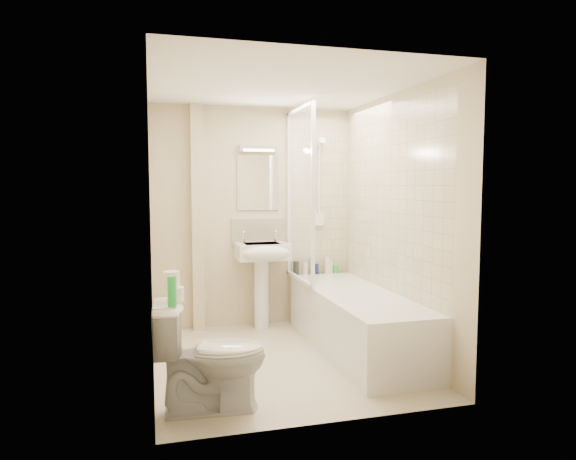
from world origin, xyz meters
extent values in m
plane|color=beige|center=(0.00, 0.00, 0.00)|extent=(2.50, 2.50, 0.00)
cube|color=beige|center=(0.00, 1.25, 1.20)|extent=(2.20, 0.02, 2.40)
cube|color=beige|center=(-1.10, 0.00, 1.20)|extent=(0.02, 2.50, 2.40)
cube|color=beige|center=(1.10, 0.00, 1.20)|extent=(0.02, 2.50, 2.40)
cube|color=white|center=(0.00, 0.00, 2.40)|extent=(2.20, 2.50, 0.02)
cube|color=beige|center=(0.75, 1.24, 1.42)|extent=(0.70, 0.01, 1.75)
cube|color=beige|center=(1.09, 0.10, 1.42)|extent=(0.01, 2.10, 1.75)
cube|color=beige|center=(-0.62, 1.19, 1.20)|extent=(0.12, 0.12, 2.40)
cube|color=beige|center=(0.05, 1.24, 1.03)|extent=(0.60, 0.02, 0.30)
cube|color=white|center=(0.05, 1.24, 1.58)|extent=(0.46, 0.01, 0.60)
cube|color=silver|center=(0.05, 1.22, 1.95)|extent=(0.42, 0.07, 0.07)
cube|color=white|center=(0.75, 0.10, 0.28)|extent=(0.70, 2.10, 0.55)
cube|color=white|center=(0.75, 0.10, 0.49)|extent=(0.56, 1.96, 0.05)
cube|color=white|center=(0.40, 0.80, 1.45)|extent=(0.01, 0.90, 1.80)
cube|color=white|center=(0.40, 1.23, 1.45)|extent=(0.04, 0.04, 1.80)
cube|color=white|center=(0.40, 0.35, 1.45)|extent=(0.04, 0.04, 1.80)
cube|color=white|center=(0.40, 0.80, 2.33)|extent=(0.04, 0.90, 0.04)
cube|color=white|center=(0.40, 0.80, 0.57)|extent=(0.04, 0.90, 0.03)
cylinder|color=white|center=(0.75, 1.22, 1.55)|extent=(0.02, 0.02, 0.90)
cylinder|color=white|center=(0.75, 1.22, 1.10)|extent=(0.05, 0.05, 0.02)
cylinder|color=white|center=(0.75, 1.22, 2.00)|extent=(0.05, 0.05, 0.02)
cylinder|color=white|center=(0.75, 1.15, 2.03)|extent=(0.08, 0.11, 0.11)
cube|color=white|center=(0.75, 1.21, 1.17)|extent=(0.10, 0.05, 0.14)
cylinder|color=white|center=(0.73, 1.19, 1.60)|extent=(0.01, 0.13, 0.84)
cylinder|color=white|center=(0.05, 1.08, 0.37)|extent=(0.16, 0.16, 0.74)
cube|color=white|center=(0.05, 1.05, 0.85)|extent=(0.55, 0.42, 0.17)
ellipsoid|color=white|center=(0.05, 0.88, 0.85)|extent=(0.55, 0.23, 0.17)
cube|color=silver|center=(0.05, 1.05, 0.91)|extent=(0.38, 0.27, 0.04)
cylinder|color=white|center=(-0.13, 1.16, 0.98)|extent=(0.03, 0.03, 0.10)
cylinder|color=white|center=(0.23, 1.16, 0.98)|extent=(0.03, 0.03, 0.10)
sphere|color=white|center=(-0.13, 1.16, 1.04)|extent=(0.04, 0.04, 0.04)
sphere|color=white|center=(0.23, 1.16, 1.04)|extent=(0.04, 0.04, 0.04)
cylinder|color=black|center=(0.46, 1.16, 0.63)|extent=(0.07, 0.07, 0.15)
cylinder|color=silver|center=(0.57, 1.16, 0.62)|extent=(0.06, 0.06, 0.14)
cylinder|color=black|center=(0.65, 1.16, 0.65)|extent=(0.05, 0.05, 0.19)
cylinder|color=navy|center=(0.71, 1.16, 0.61)|extent=(0.05, 0.05, 0.12)
cylinder|color=beige|center=(0.84, 1.16, 0.64)|extent=(0.07, 0.07, 0.19)
cylinder|color=silver|center=(0.87, 1.16, 0.63)|extent=(0.06, 0.06, 0.15)
cylinder|color=green|center=(0.94, 1.16, 0.59)|extent=(0.07, 0.07, 0.09)
imported|color=white|center=(-0.72, -0.85, 0.38)|extent=(0.54, 0.82, 0.77)
cylinder|color=white|center=(-0.95, -0.79, 0.82)|extent=(0.11, 0.11, 0.09)
cylinder|color=white|center=(-0.97, -0.76, 0.91)|extent=(0.11, 0.11, 0.10)
cylinder|color=green|center=(-0.98, -0.96, 0.87)|extent=(0.06, 0.06, 0.20)
camera|label=1|loc=(-1.10, -4.31, 1.55)|focal=32.00mm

